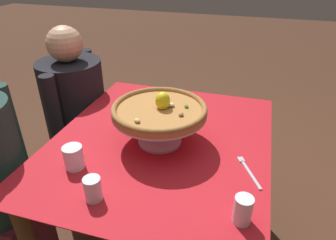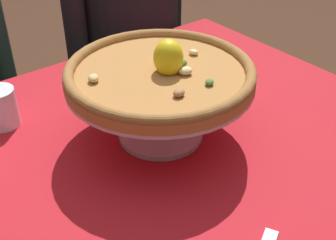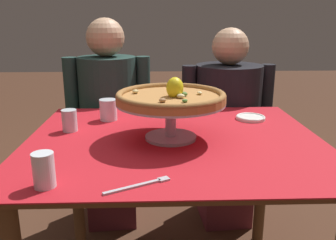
% 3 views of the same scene
% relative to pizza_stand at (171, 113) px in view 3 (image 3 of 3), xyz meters
% --- Properties ---
extents(dining_table, '(1.15, 0.99, 0.76)m').
position_rel_pizza_stand_xyz_m(dining_table, '(0.01, 0.00, -0.22)').
color(dining_table, brown).
rests_on(dining_table, ground).
extents(pizza_stand, '(0.42, 0.42, 0.15)m').
position_rel_pizza_stand_xyz_m(pizza_stand, '(0.00, 0.00, 0.00)').
color(pizza_stand, '#B7B7C1').
rests_on(pizza_stand, dining_table).
extents(pizza, '(0.42, 0.42, 0.10)m').
position_rel_pizza_stand_xyz_m(pizza, '(0.00, -0.00, 0.06)').
color(pizza, '#AD753D').
rests_on(pizza, pizza_stand).
extents(water_glass_side_left, '(0.06, 0.06, 0.09)m').
position_rel_pizza_stand_xyz_m(water_glass_side_left, '(-0.42, 0.12, -0.06)').
color(water_glass_side_left, silver).
rests_on(water_glass_side_left, dining_table).
extents(water_glass_front_left, '(0.06, 0.06, 0.10)m').
position_rel_pizza_stand_xyz_m(water_glass_front_left, '(-0.37, -0.40, -0.06)').
color(water_glass_front_left, white).
rests_on(water_glass_front_left, dining_table).
extents(water_glass_back_left, '(0.08, 0.08, 0.10)m').
position_rel_pizza_stand_xyz_m(water_glass_back_left, '(-0.28, 0.28, -0.06)').
color(water_glass_back_left, white).
rests_on(water_glass_back_left, dining_table).
extents(side_plate, '(0.13, 0.13, 0.02)m').
position_rel_pizza_stand_xyz_m(side_plate, '(0.38, 0.26, -0.10)').
color(side_plate, white).
rests_on(side_plate, dining_table).
extents(dinner_fork, '(0.19, 0.11, 0.01)m').
position_rel_pizza_stand_xyz_m(dinner_fork, '(-0.10, -0.40, -0.10)').
color(dinner_fork, '#B7B7C1').
rests_on(dinner_fork, dining_table).
extents(diner_left, '(0.49, 0.35, 1.22)m').
position_rel_pizza_stand_xyz_m(diner_left, '(-0.33, 0.70, -0.28)').
color(diner_left, maroon).
rests_on(diner_left, ground).
extents(diner_right, '(0.54, 0.41, 1.16)m').
position_rel_pizza_stand_xyz_m(diner_right, '(0.36, 0.68, -0.29)').
color(diner_right, maroon).
rests_on(diner_right, ground).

